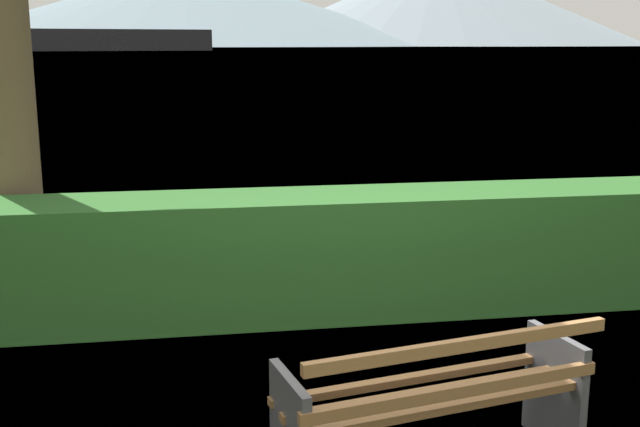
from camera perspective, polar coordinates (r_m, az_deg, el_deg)
name	(u,v)px	position (r m, az deg, el deg)	size (l,w,h in m)	color
water_surface	(190,49)	(310.57, -9.41, 11.71)	(620.00, 620.00, 0.00)	slate
park_bench	(435,401)	(4.34, 8.36, -13.30)	(1.77, 0.90, 0.87)	olive
hedge_row	(338,253)	(6.77, 1.34, -2.88)	(10.14, 0.84, 1.04)	#285B23
cargo_ship_large	(14,32)	(233.70, -21.29, 12.17)	(92.67, 34.24, 18.35)	#232328
distant_hills	(195,6)	(583.21, -9.06, 14.66)	(791.17, 365.92, 65.10)	slate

